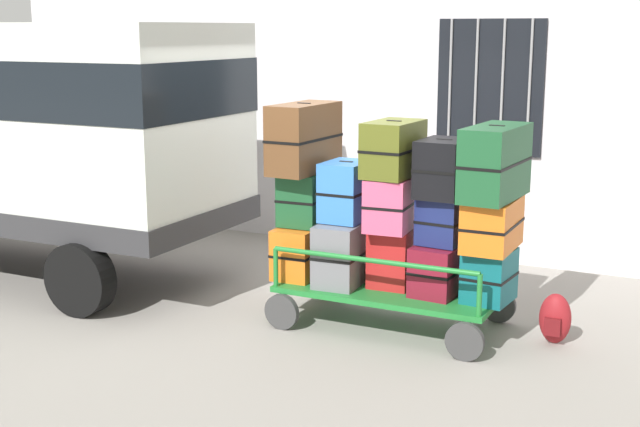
{
  "coord_description": "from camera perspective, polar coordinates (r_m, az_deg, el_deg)",
  "views": [
    {
      "loc": [
        3.31,
        -7.15,
        2.65
      ],
      "look_at": [
        -0.11,
        -0.2,
        0.97
      ],
      "focal_mm": 48.26,
      "sensor_mm": 36.0,
      "label": 1
    }
  ],
  "objects": [
    {
      "name": "ground_plane",
      "position": [
        8.31,
        1.32,
        -6.39
      ],
      "size": [
        40.0,
        40.0,
        0.0
      ],
      "primitive_type": "plane",
      "color": "gray"
    },
    {
      "name": "building_wall",
      "position": [
        10.22,
        7.49,
        11.26
      ],
      "size": [
        12.0,
        0.38,
        5.0
      ],
      "color": "silver",
      "rests_on": "ground"
    },
    {
      "name": "van",
      "position": [
        9.78,
        -18.71,
        5.78
      ],
      "size": [
        4.55,
        2.05,
        2.7
      ],
      "color": "silver",
      "rests_on": "ground"
    },
    {
      "name": "luggage_cart",
      "position": [
        7.81,
        4.76,
        -5.25
      ],
      "size": [
        2.02,
        1.1,
        0.37
      ],
      "color": "#1E722D",
      "rests_on": "ground"
    },
    {
      "name": "cart_railing",
      "position": [
        7.71,
        4.81,
        -2.66
      ],
      "size": [
        1.91,
        0.97,
        0.37
      ],
      "color": "#1E722D",
      "rests_on": "luggage_cart"
    },
    {
      "name": "suitcase_left_bottom",
      "position": [
        8.1,
        -1.06,
        -2.38
      ],
      "size": [
        0.4,
        0.77,
        0.48
      ],
      "color": "orange",
      "rests_on": "luggage_cart"
    },
    {
      "name": "suitcase_left_middle",
      "position": [
        8.01,
        -1.02,
        1.02
      ],
      "size": [
        0.4,
        0.51,
        0.5
      ],
      "color": "#194C28",
      "rests_on": "suitcase_left_bottom"
    },
    {
      "name": "suitcase_left_top",
      "position": [
        7.91,
        -1.06,
        5.04
      ],
      "size": [
        0.41,
        0.85,
        0.64
      ],
      "color": "brown",
      "rests_on": "suitcase_left_middle"
    },
    {
      "name": "suitcase_midleft_bottom",
      "position": [
        7.9,
        1.84,
        -2.41
      ],
      "size": [
        0.44,
        0.91,
        0.57
      ],
      "color": "slate",
      "rests_on": "luggage_cart"
    },
    {
      "name": "suitcase_midleft_middle",
      "position": [
        7.74,
        1.74,
        1.5
      ],
      "size": [
        0.37,
        0.5,
        0.54
      ],
      "color": "#3372C6",
      "rests_on": "suitcase_midleft_bottom"
    },
    {
      "name": "suitcase_center_bottom",
      "position": [
        7.75,
        4.9,
        -2.86
      ],
      "size": [
        0.39,
        0.46,
        0.54
      ],
      "color": "#B21E1E",
      "rests_on": "luggage_cart"
    },
    {
      "name": "suitcase_center_middle",
      "position": [
        7.6,
        4.86,
        0.74
      ],
      "size": [
        0.42,
        0.68,
        0.47
      ],
      "color": "#CC4C72",
      "rests_on": "suitcase_center_bottom"
    },
    {
      "name": "suitcase_center_top",
      "position": [
        7.51,
        4.9,
        4.3
      ],
      "size": [
        0.41,
        0.66,
        0.49
      ],
      "color": "#4C5119",
      "rests_on": "suitcase_center_middle"
    },
    {
      "name": "suitcase_midright_bottom",
      "position": [
        7.59,
        7.97,
        -3.64
      ],
      "size": [
        0.43,
        0.62,
        0.44
      ],
      "color": "maroon",
      "rests_on": "luggage_cart"
    },
    {
      "name": "suitcase_midright_middle",
      "position": [
        7.47,
        8.02,
        -0.5
      ],
      "size": [
        0.4,
        0.35,
        0.42
      ],
      "color": "navy",
      "rests_on": "suitcase_midright_bottom"
    },
    {
      "name": "suitcase_midright_top",
      "position": [
        7.41,
        8.19,
        2.99
      ],
      "size": [
        0.4,
        0.54,
        0.5
      ],
      "color": "black",
      "rests_on": "suitcase_midright_middle"
    },
    {
      "name": "suitcase_right_bottom",
      "position": [
        7.44,
        11.15,
        -4.05
      ],
      "size": [
        0.41,
        0.48,
        0.45
      ],
      "color": "#0F5960",
      "rests_on": "luggage_cart"
    },
    {
      "name": "suitcase_right_middle",
      "position": [
        7.35,
        11.35,
        -0.68
      ],
      "size": [
        0.39,
        0.69,
        0.43
      ],
      "color": "orange",
      "rests_on": "suitcase_right_bottom"
    },
    {
      "name": "suitcase_right_top",
      "position": [
        7.27,
        11.55,
        3.35
      ],
      "size": [
        0.43,
        0.88,
        0.61
      ],
      "color": "#194C28",
      "rests_on": "suitcase_right_middle"
    },
    {
      "name": "backpack",
      "position": [
        7.66,
        15.32,
        -6.75
      ],
      "size": [
        0.27,
        0.22,
        0.44
      ],
      "color": "maroon",
      "rests_on": "ground"
    }
  ]
}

